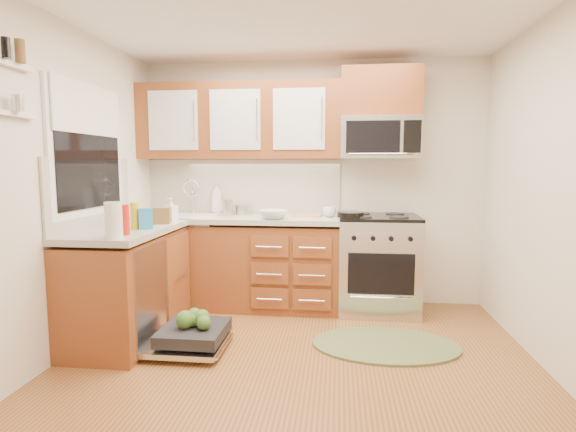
# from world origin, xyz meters

# --- Properties ---
(floor) EXTENTS (3.50, 3.50, 0.00)m
(floor) POSITION_xyz_m (0.00, 0.00, 0.00)
(floor) COLOR brown
(floor) RESTS_ON ground
(wall_back) EXTENTS (3.50, 0.04, 2.50)m
(wall_back) POSITION_xyz_m (0.00, 1.75, 1.25)
(wall_back) COLOR beige
(wall_back) RESTS_ON ground
(wall_front) EXTENTS (3.50, 0.04, 2.50)m
(wall_front) POSITION_xyz_m (0.00, -1.75, 1.25)
(wall_front) COLOR beige
(wall_front) RESTS_ON ground
(wall_left) EXTENTS (0.04, 3.50, 2.50)m
(wall_left) POSITION_xyz_m (-1.75, 0.00, 1.25)
(wall_left) COLOR beige
(wall_left) RESTS_ON ground
(wall_right) EXTENTS (0.04, 3.50, 2.50)m
(wall_right) POSITION_xyz_m (1.75, 0.00, 1.25)
(wall_right) COLOR beige
(wall_right) RESTS_ON ground
(base_cabinet_back) EXTENTS (2.05, 0.60, 0.85)m
(base_cabinet_back) POSITION_xyz_m (-0.73, 1.45, 0.42)
(base_cabinet_back) COLOR brown
(base_cabinet_back) RESTS_ON ground
(base_cabinet_left) EXTENTS (0.60, 1.25, 0.85)m
(base_cabinet_left) POSITION_xyz_m (-1.45, 0.52, 0.42)
(base_cabinet_left) COLOR brown
(base_cabinet_left) RESTS_ON ground
(countertop_back) EXTENTS (2.07, 0.64, 0.05)m
(countertop_back) POSITION_xyz_m (-0.72, 1.44, 0.90)
(countertop_back) COLOR #A7A399
(countertop_back) RESTS_ON base_cabinet_back
(countertop_left) EXTENTS (0.64, 1.27, 0.05)m
(countertop_left) POSITION_xyz_m (-1.44, 0.53, 0.90)
(countertop_left) COLOR #A7A399
(countertop_left) RESTS_ON base_cabinet_left
(backsplash_back) EXTENTS (2.05, 0.02, 0.57)m
(backsplash_back) POSITION_xyz_m (-0.73, 1.74, 1.21)
(backsplash_back) COLOR beige
(backsplash_back) RESTS_ON ground
(backsplash_left) EXTENTS (0.02, 1.25, 0.57)m
(backsplash_left) POSITION_xyz_m (-1.74, 0.52, 1.21)
(backsplash_left) COLOR beige
(backsplash_left) RESTS_ON ground
(upper_cabinets) EXTENTS (2.05, 0.35, 0.75)m
(upper_cabinets) POSITION_xyz_m (-0.73, 1.57, 1.88)
(upper_cabinets) COLOR brown
(upper_cabinets) RESTS_ON ground
(cabinet_over_mw) EXTENTS (0.76, 0.35, 0.47)m
(cabinet_over_mw) POSITION_xyz_m (0.68, 1.57, 2.13)
(cabinet_over_mw) COLOR brown
(cabinet_over_mw) RESTS_ON ground
(range) EXTENTS (0.76, 0.64, 0.95)m
(range) POSITION_xyz_m (0.68, 1.43, 0.47)
(range) COLOR silver
(range) RESTS_ON ground
(microwave) EXTENTS (0.76, 0.38, 0.40)m
(microwave) POSITION_xyz_m (0.68, 1.55, 1.70)
(microwave) COLOR silver
(microwave) RESTS_ON ground
(sink) EXTENTS (0.62, 0.50, 0.26)m
(sink) POSITION_xyz_m (-1.25, 1.42, 0.80)
(sink) COLOR white
(sink) RESTS_ON ground
(dishwasher) EXTENTS (0.70, 0.60, 0.20)m
(dishwasher) POSITION_xyz_m (-0.86, 0.30, 0.10)
(dishwasher) COLOR silver
(dishwasher) RESTS_ON ground
(window) EXTENTS (0.03, 1.05, 1.05)m
(window) POSITION_xyz_m (-1.74, 0.50, 1.55)
(window) COLOR white
(window) RESTS_ON ground
(window_blind) EXTENTS (0.02, 0.96, 0.40)m
(window_blind) POSITION_xyz_m (-1.71, 0.50, 1.88)
(window_blind) COLOR white
(window_blind) RESTS_ON ground
(shelf_upper) EXTENTS (0.04, 0.40, 0.03)m
(shelf_upper) POSITION_xyz_m (-1.72, -0.35, 2.05)
(shelf_upper) COLOR white
(shelf_upper) RESTS_ON ground
(shelf_lower) EXTENTS (0.04, 0.40, 0.03)m
(shelf_lower) POSITION_xyz_m (-1.72, -0.35, 1.75)
(shelf_lower) COLOR white
(shelf_lower) RESTS_ON ground
(rug) EXTENTS (1.33, 1.04, 0.02)m
(rug) POSITION_xyz_m (0.67, 0.54, 0.01)
(rug) COLOR olive
(rug) RESTS_ON ground
(skillet) EXTENTS (0.32, 0.32, 0.05)m
(skillet) POSITION_xyz_m (0.40, 1.29, 0.97)
(skillet) COLOR black
(skillet) RESTS_ON range
(stock_pot) EXTENTS (0.19, 0.19, 0.10)m
(stock_pot) POSITION_xyz_m (-0.71, 1.60, 0.98)
(stock_pot) COLOR silver
(stock_pot) RESTS_ON countertop_back
(cutting_board) EXTENTS (0.29, 0.20, 0.02)m
(cutting_board) POSITION_xyz_m (-0.02, 1.50, 0.93)
(cutting_board) COLOR tan
(cutting_board) RESTS_ON countertop_back
(canister) EXTENTS (0.13, 0.13, 0.17)m
(canister) POSITION_xyz_m (-0.83, 1.48, 1.01)
(canister) COLOR silver
(canister) RESTS_ON countertop_back
(paper_towel_roll) EXTENTS (0.16, 0.16, 0.26)m
(paper_towel_roll) POSITION_xyz_m (-1.27, -0.02, 1.05)
(paper_towel_roll) COLOR white
(paper_towel_roll) RESTS_ON countertop_left
(mustard_bottle) EXTENTS (0.07, 0.07, 0.21)m
(mustard_bottle) POSITION_xyz_m (-1.34, 0.46, 1.03)
(mustard_bottle) COLOR gold
(mustard_bottle) RESTS_ON countertop_left
(red_bottle) EXTENTS (0.08, 0.08, 0.22)m
(red_bottle) POSITION_xyz_m (-1.27, 0.15, 1.04)
(red_bottle) COLOR red
(red_bottle) RESTS_ON countertop_left
(wooden_box) EXTENTS (0.16, 0.13, 0.14)m
(wooden_box) POSITION_xyz_m (-1.25, 0.79, 1.00)
(wooden_box) COLOR brown
(wooden_box) RESTS_ON countertop_left
(blue_carton) EXTENTS (0.12, 0.10, 0.17)m
(blue_carton) POSITION_xyz_m (-1.25, 0.46, 1.01)
(blue_carton) COLOR #2A87C5
(blue_carton) RESTS_ON countertop_left
(bowl_a) EXTENTS (0.24, 0.24, 0.06)m
(bowl_a) POSITION_xyz_m (-0.31, 1.25, 0.95)
(bowl_a) COLOR #999999
(bowl_a) RESTS_ON countertop_back
(bowl_b) EXTENTS (0.33, 0.33, 0.08)m
(bowl_b) POSITION_xyz_m (-0.33, 1.25, 0.97)
(bowl_b) COLOR #999999
(bowl_b) RESTS_ON countertop_back
(cup) EXTENTS (0.17, 0.17, 0.10)m
(cup) POSITION_xyz_m (0.20, 1.47, 0.98)
(cup) COLOR #999999
(cup) RESTS_ON countertop_back
(soap_bottle_a) EXTENTS (0.13, 0.13, 0.33)m
(soap_bottle_a) POSITION_xyz_m (-1.00, 1.68, 1.09)
(soap_bottle_a) COLOR #999999
(soap_bottle_a) RESTS_ON countertop_back
(soap_bottle_b) EXTENTS (0.12, 0.12, 0.21)m
(soap_bottle_b) POSITION_xyz_m (-1.25, 1.01, 1.03)
(soap_bottle_b) COLOR #999999
(soap_bottle_b) RESTS_ON countertop_left
(soap_bottle_c) EXTENTS (0.17, 0.17, 0.17)m
(soap_bottle_c) POSITION_xyz_m (-1.55, 0.62, 1.01)
(soap_bottle_c) COLOR #999999
(soap_bottle_c) RESTS_ON countertop_left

